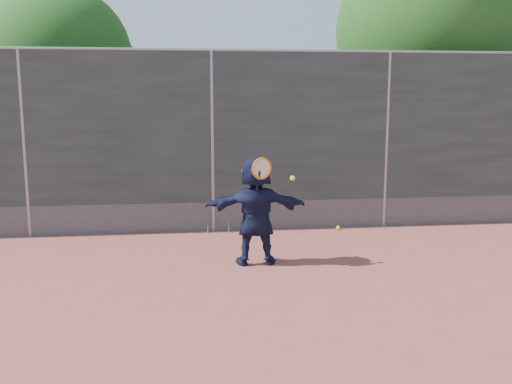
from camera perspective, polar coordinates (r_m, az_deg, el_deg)
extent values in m
plane|color=#9E4C42|center=(6.41, -2.64, -11.24)|extent=(80.00, 80.00, 0.00)
imported|color=#131834|center=(7.71, 0.00, -1.82)|extent=(1.40, 0.50, 1.49)
sphere|color=#D1F536|center=(9.90, 8.21, -3.55)|extent=(0.07, 0.07, 0.07)
cube|color=#38423D|center=(9.49, -4.40, 6.43)|extent=(20.00, 0.04, 2.50)
cube|color=slate|center=(9.69, -4.28, -2.45)|extent=(20.00, 0.03, 0.50)
cylinder|color=gray|center=(9.50, -4.50, 13.98)|extent=(20.00, 0.05, 0.05)
cylinder|color=gray|center=(9.83, -22.17, 4.40)|extent=(0.06, 0.06, 3.00)
cylinder|color=gray|center=(9.51, -4.38, 4.93)|extent=(0.06, 0.06, 3.00)
cylinder|color=gray|center=(10.11, 12.93, 5.00)|extent=(0.06, 0.06, 3.00)
torus|color=orange|center=(7.43, 0.57, 2.37)|extent=(0.28, 0.14, 0.29)
cylinder|color=beige|center=(7.43, 0.57, 2.37)|extent=(0.23, 0.10, 0.25)
cylinder|color=black|center=(7.47, 0.17, 0.86)|extent=(0.08, 0.13, 0.33)
sphere|color=#D1F536|center=(7.56, 3.68, 1.39)|extent=(0.07, 0.07, 0.07)
cylinder|color=#382314|center=(12.71, 15.90, 4.89)|extent=(0.28, 0.28, 2.60)
sphere|color=#23561C|center=(12.74, 16.39, 15.20)|extent=(3.60, 3.60, 3.60)
sphere|color=#23561C|center=(13.19, 18.91, 13.31)|extent=(2.52, 2.52, 2.52)
cylinder|color=#382314|center=(12.78, -18.63, 3.88)|extent=(0.28, 0.28, 2.20)
sphere|color=#23561C|center=(12.74, -19.11, 12.51)|extent=(3.00, 3.00, 3.00)
sphere|color=#23561C|center=(12.82, -16.17, 11.30)|extent=(2.10, 2.10, 2.10)
cone|color=#387226|center=(9.62, -2.75, -3.27)|extent=(0.03, 0.03, 0.26)
cone|color=#387226|center=(9.66, -0.98, -3.08)|extent=(0.03, 0.03, 0.30)
cone|color=#387226|center=(9.58, -4.83, -3.46)|extent=(0.03, 0.03, 0.22)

